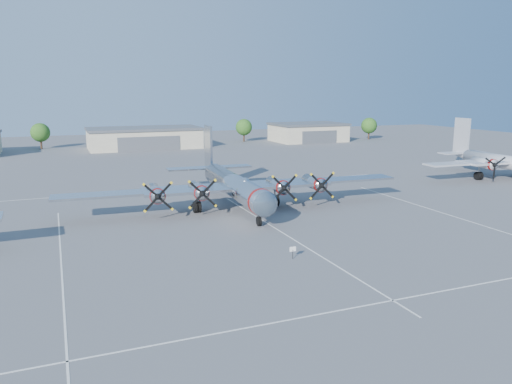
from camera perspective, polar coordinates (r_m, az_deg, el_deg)
name	(u,v)px	position (r m, az deg, el deg)	size (l,w,h in m)	color
ground	(270,225)	(56.00, 1.66, -3.82)	(260.00, 260.00, 0.00)	#5D5D60
parking_lines	(277,229)	(54.46, 2.40, -4.27)	(60.00, 50.08, 0.01)	silver
hangar_center	(144,138)	(133.73, -12.64, 6.07)	(28.60, 14.60, 5.40)	#B6A990
hangar_east	(308,132)	(149.24, 5.96, 6.83)	(20.60, 14.60, 5.40)	#B6A990
tree_west	(40,133)	(139.88, -23.43, 6.26)	(4.80, 4.80, 6.64)	#382619
tree_east	(244,127)	(147.23, -1.39, 7.41)	(4.80, 4.80, 6.64)	#382619
tree_far_east	(369,126)	(157.85, 12.80, 7.41)	(4.80, 4.80, 6.64)	#382619
main_bomber_b29	(233,206)	(65.20, -2.68, -1.62)	(43.78, 29.95, 9.68)	silver
twin_engine_east	(495,177)	(96.29, 25.63, 1.54)	(30.81, 22.15, 9.77)	#B5B6BA
info_placard	(293,250)	(44.99, 4.22, -6.67)	(0.60, 0.07, 1.14)	black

